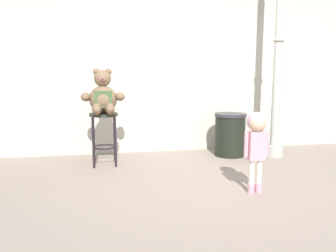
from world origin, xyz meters
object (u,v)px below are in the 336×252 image
bar_stool_with_teddy (104,128)px  teddy_bear (103,97)px  lamppost (277,76)px  child_walking (257,135)px  trash_bin (230,134)px

bar_stool_with_teddy → teddy_bear: 0.44m
bar_stool_with_teddy → lamppost: (2.64, 0.00, 0.72)m
teddy_bear → lamppost: bearing=0.7°
child_walking → trash_bin: bearing=-126.9°
bar_stool_with_teddy → child_walking: 2.18m
child_walking → trash_bin: 1.73m
teddy_bear → trash_bin: (1.97, 0.21, -0.63)m
bar_stool_with_teddy → lamppost: bearing=0.0°
teddy_bear → child_walking: 2.18m
trash_bin → lamppost: size_ratio=0.22×
bar_stool_with_teddy → lamppost: lamppost is taller
bar_stool_with_teddy → child_walking: bearing=-43.0°
trash_bin → bar_stool_with_teddy: bearing=-174.8°
teddy_bear → child_walking: teddy_bear is taller
child_walking → trash_bin: child_walking is taller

